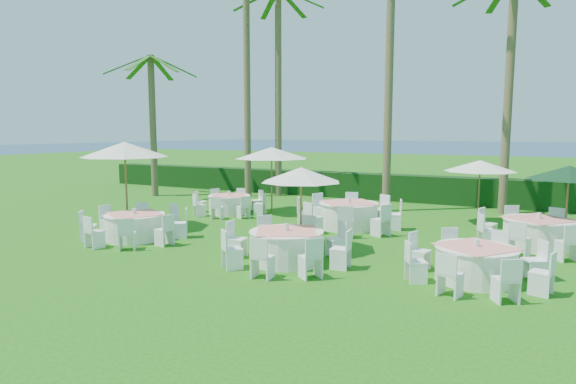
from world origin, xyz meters
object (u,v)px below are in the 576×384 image
Objects in this scene: banquet_table_c at (476,263)px; umbrella_a at (125,150)px; banquet_table_e at (349,215)px; banquet_table_f at (538,232)px; umbrella_d at (480,166)px; umbrella_b at (301,175)px; umbrella_green at (569,173)px; banquet_table_a at (135,226)px; banquet_table_b at (286,246)px; banquet_table_d at (229,204)px; umbrella_c at (272,153)px.

umbrella_a reaches higher than banquet_table_c.
banquet_table_f is (5.57, -0.20, -0.02)m from banquet_table_e.
umbrella_a reaches higher than umbrella_d.
umbrella_b is 7.49m from umbrella_green.
banquet_table_c is 1.33× the size of umbrella_green.
banquet_table_a is 0.91× the size of banquet_table_e.
banquet_table_b reaches higher than banquet_table_d.
umbrella_c is 10.08m from umbrella_green.
banquet_table_e is 7.59m from umbrella_a.
banquet_table_a is at bearing -168.84° from umbrella_b.
banquet_table_b is (5.18, -0.22, 0.01)m from banquet_table_a.
umbrella_d is at bearing 31.12° from umbrella_a.
banquet_table_b is 1.07× the size of banquet_table_c.
banquet_table_e is at bearing 88.80° from umbrella_b.
banquet_table_a is at bearing -37.26° from umbrella_a.
banquet_table_d is 9.27m from umbrella_d.
umbrella_b reaches higher than banquet_table_e.
banquet_table_d is at bearing 153.41° from banquet_table_c.
umbrella_green is (6.13, 5.22, 1.63)m from banquet_table_b.
banquet_table_b is 1.41× the size of umbrella_b.
banquet_table_a is 11.45m from umbrella_d.
umbrella_a is 1.20× the size of umbrella_d.
banquet_table_d is at bearing 141.04° from umbrella_b.
umbrella_green is (11.40, -0.10, 1.67)m from banquet_table_d.
umbrella_a is (-11.98, -3.25, 2.17)m from banquet_table_f.
umbrella_a is 11.87m from umbrella_d.
umbrella_c reaches higher than umbrella_green.
umbrella_green is at bearing 68.28° from banquet_table_c.
umbrella_green is (1.86, 4.68, 1.65)m from banquet_table_c.
umbrella_b is 1.00× the size of umbrella_green.
umbrella_green reaches higher than banquet_table_a.
umbrella_a is at bearing -151.67° from banquet_table_e.
umbrella_b is at bearing -147.60° from umbrella_green.
banquet_table_a is 1.08× the size of umbrella_a.
umbrella_c is at bearing 126.28° from umbrella_b.
umbrella_green is (0.67, 0.71, 1.62)m from banquet_table_f.
banquet_table_b is 7.00m from umbrella_a.
banquet_table_b is at bearing -45.21° from banquet_table_d.
banquet_table_a is at bearing 177.55° from banquet_table_b.
umbrella_d reaches higher than banquet_table_e.
banquet_table_b is 1.11× the size of banquet_table_d.
banquet_table_c is at bearing -84.57° from umbrella_d.
banquet_table_a is 5.34m from umbrella_b.
umbrella_c is 7.60m from umbrella_d.
banquet_table_b is at bearing -139.59° from umbrella_green.
umbrella_b is at bearing -0.43° from umbrella_a.
umbrella_a is (-1.35, 1.03, 2.20)m from banquet_table_a.
banquet_table_b is at bearing -140.43° from banquet_table_f.
banquet_table_e is 1.51× the size of umbrella_b.
banquet_table_a reaches higher than banquet_table_c.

